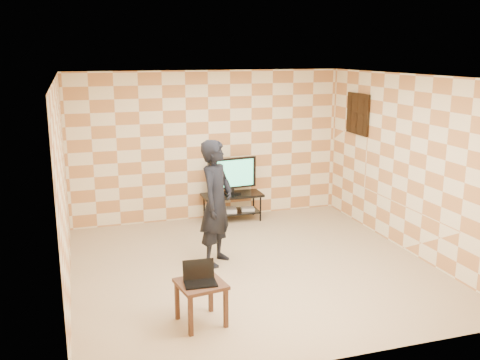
# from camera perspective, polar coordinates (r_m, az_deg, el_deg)

# --- Properties ---
(floor) EXTENTS (5.00, 5.00, 0.00)m
(floor) POSITION_cam_1_polar(r_m,az_deg,el_deg) (7.79, 1.34, -9.25)
(floor) COLOR tan
(floor) RESTS_ON ground
(wall_back) EXTENTS (5.00, 0.02, 2.70)m
(wall_back) POSITION_cam_1_polar(r_m,az_deg,el_deg) (9.73, -3.35, 3.65)
(wall_back) COLOR beige
(wall_back) RESTS_ON ground
(wall_front) EXTENTS (5.00, 0.02, 2.70)m
(wall_front) POSITION_cam_1_polar(r_m,az_deg,el_deg) (5.16, 10.40, -5.55)
(wall_front) COLOR beige
(wall_front) RESTS_ON ground
(wall_left) EXTENTS (0.02, 5.00, 2.70)m
(wall_left) POSITION_cam_1_polar(r_m,az_deg,el_deg) (7.00, -18.37, -0.94)
(wall_left) COLOR beige
(wall_left) RESTS_ON ground
(wall_right) EXTENTS (0.02, 5.00, 2.70)m
(wall_right) POSITION_cam_1_polar(r_m,az_deg,el_deg) (8.50, 17.58, 1.59)
(wall_right) COLOR beige
(wall_right) RESTS_ON ground
(ceiling) EXTENTS (5.00, 5.00, 0.02)m
(ceiling) POSITION_cam_1_polar(r_m,az_deg,el_deg) (7.19, 1.46, 11.01)
(ceiling) COLOR white
(ceiling) RESTS_ON wall_back
(wall_art) EXTENTS (0.04, 0.72, 0.72)m
(wall_art) POSITION_cam_1_polar(r_m,az_deg,el_deg) (9.68, 12.46, 6.90)
(wall_art) COLOR black
(wall_art) RESTS_ON wall_right
(tv_stand) EXTENTS (1.09, 0.49, 0.50)m
(tv_stand) POSITION_cam_1_polar(r_m,az_deg,el_deg) (9.73, -0.84, -2.25)
(tv_stand) COLOR black
(tv_stand) RESTS_ON floor
(tv) EXTENTS (0.92, 0.20, 0.67)m
(tv) POSITION_cam_1_polar(r_m,az_deg,el_deg) (9.61, -0.85, 0.63)
(tv) COLOR black
(tv) RESTS_ON tv_stand
(dvd_player) EXTENTS (0.43, 0.34, 0.06)m
(dvd_player) POSITION_cam_1_polar(r_m,az_deg,el_deg) (9.75, -1.52, -3.23)
(dvd_player) COLOR silver
(dvd_player) RESTS_ON tv_stand
(game_console) EXTENTS (0.26, 0.21, 0.05)m
(game_console) POSITION_cam_1_polar(r_m,az_deg,el_deg) (9.83, 0.82, -3.11)
(game_console) COLOR silver
(game_console) RESTS_ON tv_stand
(side_table) EXTENTS (0.58, 0.58, 0.50)m
(side_table) POSITION_cam_1_polar(r_m,az_deg,el_deg) (6.15, -4.20, -11.59)
(side_table) COLOR #351F14
(side_table) RESTS_ON floor
(laptop) EXTENTS (0.37, 0.30, 0.24)m
(laptop) POSITION_cam_1_polar(r_m,az_deg,el_deg) (6.09, -4.33, -10.39)
(laptop) COLOR black
(laptop) RESTS_ON side_table
(person) EXTENTS (0.76, 0.79, 1.82)m
(person) POSITION_cam_1_polar(r_m,az_deg,el_deg) (7.66, -2.53, -2.45)
(person) COLOR black
(person) RESTS_ON floor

